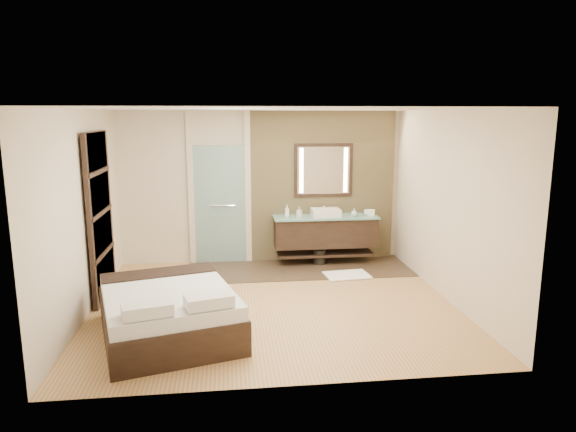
{
  "coord_description": "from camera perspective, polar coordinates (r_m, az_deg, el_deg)",
  "views": [
    {
      "loc": [
        -0.62,
        -6.84,
        2.63
      ],
      "look_at": [
        0.27,
        0.6,
        1.14
      ],
      "focal_mm": 32.0,
      "sensor_mm": 36.0,
      "label": 1
    }
  ],
  "objects": [
    {
      "name": "mirror_unit",
      "position": [
        9.21,
        3.96,
        5.09
      ],
      "size": [
        1.06,
        0.04,
        0.96
      ],
      "color": "black",
      "rests_on": "stone_wall"
    },
    {
      "name": "bath_mat",
      "position": [
        8.6,
        6.56,
        -6.53
      ],
      "size": [
        0.77,
        0.57,
        0.02
      ],
      "primitive_type": "cube",
      "rotation": [
        0.0,
        0.0,
        0.11
      ],
      "color": "white",
      "rests_on": "floor"
    },
    {
      "name": "tile_strip",
      "position": [
        8.93,
        1.32,
        -5.88
      ],
      "size": [
        3.8,
        1.3,
        0.01
      ],
      "primitive_type": "cube",
      "color": "#38271E",
      "rests_on": "floor"
    },
    {
      "name": "cup",
      "position": [
        9.24,
        8.84,
        0.39
      ],
      "size": [
        0.14,
        0.14,
        0.1
      ],
      "primitive_type": "imported",
      "rotation": [
        0.0,
        0.0,
        0.07
      ],
      "color": "white",
      "rests_on": "vanity"
    },
    {
      "name": "bed",
      "position": [
        6.43,
        -13.12,
        -10.35
      ],
      "size": [
        1.93,
        2.19,
        0.72
      ],
      "rotation": [
        0.0,
        0.0,
        0.27
      ],
      "color": "black",
      "rests_on": "floor"
    },
    {
      "name": "soap_bottle_b",
      "position": [
        8.98,
        1.26,
        0.45
      ],
      "size": [
        0.1,
        0.1,
        0.18
      ],
      "primitive_type": "imported",
      "rotation": [
        0.0,
        0.0,
        -0.37
      ],
      "color": "#B2B2B2",
      "rests_on": "vanity"
    },
    {
      "name": "stone_wall",
      "position": [
        9.3,
        3.88,
        3.29
      ],
      "size": [
        2.6,
        0.08,
        2.7
      ],
      "primitive_type": "cube",
      "color": "tan",
      "rests_on": "floor"
    },
    {
      "name": "waste_bin",
      "position": [
        9.18,
        3.51,
        -4.54
      ],
      "size": [
        0.25,
        0.25,
        0.28
      ],
      "primitive_type": "cylinder",
      "rotation": [
        0.0,
        0.0,
        -0.14
      ],
      "color": "black",
      "rests_on": "floor"
    },
    {
      "name": "soap_bottle_a",
      "position": [
        9.0,
        -0.11,
        0.58
      ],
      "size": [
        0.08,
        0.08,
        0.21
      ],
      "primitive_type": "imported",
      "rotation": [
        0.0,
        0.0,
        -0.04
      ],
      "color": "white",
      "rests_on": "vanity"
    },
    {
      "name": "soap_bottle_c",
      "position": [
        9.1,
        7.36,
        0.4
      ],
      "size": [
        0.12,
        0.12,
        0.14
      ],
      "primitive_type": "imported",
      "rotation": [
        0.0,
        0.0,
        0.11
      ],
      "color": "#ABD7D7",
      "rests_on": "vanity"
    },
    {
      "name": "shoji_partition",
      "position": [
        7.79,
        -20.13,
        0.03
      ],
      "size": [
        0.06,
        1.2,
        2.4
      ],
      "color": "black",
      "rests_on": "floor"
    },
    {
      "name": "vanity",
      "position": [
        9.16,
        4.15,
        -1.74
      ],
      "size": [
        1.85,
        0.55,
        0.88
      ],
      "color": "black",
      "rests_on": "stone_wall"
    },
    {
      "name": "tissue_box",
      "position": [
        9.24,
        9.23,
        0.38
      ],
      "size": [
        0.15,
        0.15,
        0.1
      ],
      "primitive_type": "cube",
      "rotation": [
        0.0,
        0.0,
        -0.36
      ],
      "color": "white",
      "rests_on": "vanity"
    },
    {
      "name": "frosted_door",
      "position": [
        9.17,
        -7.57,
        1.79
      ],
      "size": [
        1.1,
        0.12,
        2.7
      ],
      "color": "#BCEEEA",
      "rests_on": "floor"
    },
    {
      "name": "floor",
      "position": [
        7.36,
        -1.59,
        -9.73
      ],
      "size": [
        5.0,
        5.0,
        0.0
      ],
      "primitive_type": "plane",
      "color": "#A57245",
      "rests_on": "ground"
    }
  ]
}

